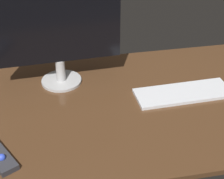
% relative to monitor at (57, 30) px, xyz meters
% --- Properties ---
extents(desk, '(1.40, 0.84, 0.02)m').
position_rel_monitor_xyz_m(desk, '(0.18, -0.21, -0.26)').
color(desk, '#4C301C').
rests_on(desk, ground).
extents(monitor, '(0.52, 0.17, 0.43)m').
position_rel_monitor_xyz_m(monitor, '(0.00, 0.00, 0.00)').
color(monitor, '#BABABA').
rests_on(monitor, desk).
extents(keyboard, '(0.41, 0.15, 0.01)m').
position_rel_monitor_xyz_m(keyboard, '(0.49, -0.20, -0.24)').
color(keyboard, silver).
rests_on(keyboard, desk).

